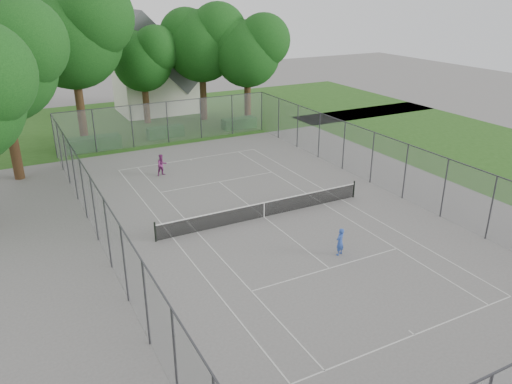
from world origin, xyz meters
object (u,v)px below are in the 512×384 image
girl_player (340,242)px  tennis_net (264,209)px  house (158,71)px  woman_player (162,165)px

girl_player → tennis_net: bearing=-98.0°
house → woman_player: 20.77m
woman_player → house: bearing=64.0°
tennis_net → woman_player: bearing=107.6°
house → woman_player: house is taller
woman_player → tennis_net: bearing=-81.2°
house → woman_player: (-6.07, -19.57, -3.40)m
tennis_net → house: house is taller
tennis_net → woman_player: woman_player is taller
tennis_net → girl_player: (1.20, -5.53, 0.20)m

